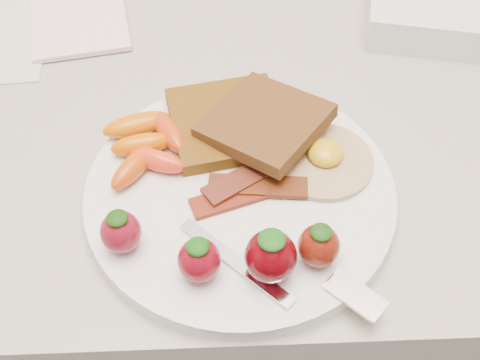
{
  "coord_description": "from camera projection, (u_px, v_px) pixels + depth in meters",
  "views": [
    {
      "loc": [
        -0.01,
        1.21,
        1.33
      ],
      "look_at": [
        0.01,
        1.54,
        0.93
      ],
      "focal_mm": 45.0,
      "sensor_mm": 36.0,
      "label": 1
    }
  ],
  "objects": [
    {
      "name": "toast_upper",
      "position": [
        265.0,
        122.0,
        0.54
      ],
      "size": [
        0.13,
        0.13,
        0.02
      ],
      "primitive_type": "cube",
      "rotation": [
        0.0,
        -0.1,
        -0.67
      ],
      "color": "#442411",
      "rests_on": "toast_lower"
    },
    {
      "name": "notepad",
      "position": [
        79.0,
        13.0,
        0.7
      ],
      "size": [
        0.13,
        0.17,
        0.01
      ],
      "primitive_type": "cube",
      "rotation": [
        0.0,
        0.0,
        0.18
      ],
      "color": "#F4CDDB",
      "rests_on": "paper_sheet"
    },
    {
      "name": "baby_carrots",
      "position": [
        147.0,
        144.0,
        0.54
      ],
      "size": [
        0.09,
        0.1,
        0.02
      ],
      "color": "#CF5B00",
      "rests_on": "plate"
    },
    {
      "name": "bacon_strips",
      "position": [
        249.0,
        186.0,
        0.52
      ],
      "size": [
        0.1,
        0.07,
        0.01
      ],
      "color": "#480506",
      "rests_on": "plate"
    },
    {
      "name": "strawberries",
      "position": [
        234.0,
        249.0,
        0.46
      ],
      "size": [
        0.19,
        0.07,
        0.05
      ],
      "color": "maroon",
      "rests_on": "plate"
    },
    {
      "name": "toast_lower",
      "position": [
        227.0,
        122.0,
        0.56
      ],
      "size": [
        0.12,
        0.12,
        0.01
      ],
      "primitive_type": "cube",
      "rotation": [
        0.0,
        0.0,
        0.19
      ],
      "color": "#3D1E08",
      "rests_on": "plate"
    },
    {
      "name": "fork",
      "position": [
        289.0,
        276.0,
        0.46
      ],
      "size": [
        0.16,
        0.1,
        0.0
      ],
      "color": "silver",
      "rests_on": "plate"
    },
    {
      "name": "fried_egg",
      "position": [
        323.0,
        159.0,
        0.54
      ],
      "size": [
        0.12,
        0.12,
        0.02
      ],
      "color": "beige",
      "rests_on": "plate"
    },
    {
      "name": "plate",
      "position": [
        240.0,
        194.0,
        0.53
      ],
      "size": [
        0.27,
        0.27,
        0.02
      ],
      "primitive_type": "cylinder",
      "color": "white",
      "rests_on": "counter"
    },
    {
      "name": "counter",
      "position": [
        232.0,
        287.0,
        0.99
      ],
      "size": [
        2.0,
        0.6,
        0.9
      ],
      "primitive_type": "cube",
      "color": "gray",
      "rests_on": "ground"
    }
  ]
}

